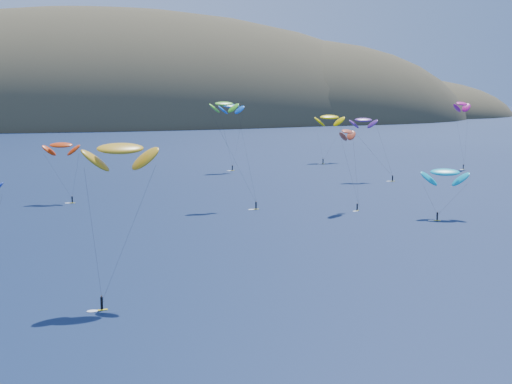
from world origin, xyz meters
name	(u,v)px	position (x,y,z in m)	size (l,w,h in m)	color
island	(132,133)	(39.40, 562.36, -10.74)	(730.00, 300.00, 210.00)	#3D3526
kitesurfer_1	(61,145)	(-35.34, 137.80, 14.25)	(9.31, 7.70, 16.72)	yellow
kitesurfer_2	(120,149)	(-30.82, 50.17, 20.56)	(10.36, 9.75, 23.38)	yellow
kitesurfer_3	(224,104)	(2.54, 119.79, 24.69)	(9.68, 11.26, 26.77)	yellow
kitesurfer_4	(231,106)	(23.79, 189.66, 22.17)	(9.78, 5.86, 24.77)	yellow
kitesurfer_5	(445,172)	(45.16, 89.14, 10.04)	(10.98, 8.87, 12.84)	yellow
kitesurfer_6	(363,120)	(56.19, 153.19, 18.57)	(12.08, 10.37, 20.98)	yellow
kitesurfer_8	(462,104)	(104.04, 172.56, 22.75)	(10.57, 10.59, 25.46)	yellow
kitesurfer_9	(347,132)	(28.92, 105.83, 18.34)	(7.40, 8.26, 20.37)	yellow
kitesurfer_11	(329,117)	(67.50, 205.83, 17.12)	(12.68, 11.46, 20.39)	yellow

